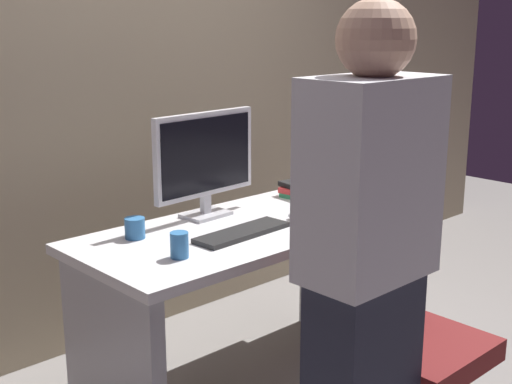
% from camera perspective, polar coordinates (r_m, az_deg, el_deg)
% --- Properties ---
extents(ground_plane, '(9.00, 9.00, 0.00)m').
position_cam_1_polar(ground_plane, '(3.20, -0.64, -15.55)').
color(ground_plane, gray).
extents(wall_back, '(6.40, 0.10, 3.00)m').
position_cam_1_polar(wall_back, '(3.48, -10.76, 12.50)').
color(wall_back, tan).
rests_on(wall_back, ground).
extents(desk, '(1.48, 0.68, 0.74)m').
position_cam_1_polar(desk, '(2.98, -0.66, -6.89)').
color(desk, white).
rests_on(desk, ground).
extents(office_chair, '(0.52, 0.52, 0.94)m').
position_cam_1_polar(office_chair, '(2.59, 11.97, -12.69)').
color(office_chair, black).
rests_on(office_chair, ground).
extents(person_at_desk, '(0.40, 0.24, 1.64)m').
position_cam_1_polar(person_at_desk, '(2.07, 9.02, -7.08)').
color(person_at_desk, '#262838').
rests_on(person_at_desk, ground).
extents(monitor, '(0.54, 0.15, 0.46)m').
position_cam_1_polar(monitor, '(2.97, -4.21, 2.76)').
color(monitor, silver).
rests_on(monitor, desk).
extents(keyboard, '(0.44, 0.15, 0.02)m').
position_cam_1_polar(keyboard, '(2.77, -1.14, -3.35)').
color(keyboard, '#262626').
rests_on(keyboard, desk).
extents(mouse, '(0.06, 0.10, 0.03)m').
position_cam_1_polar(mouse, '(2.96, 3.44, -2.05)').
color(mouse, white).
rests_on(mouse, desk).
extents(cup_near_keyboard, '(0.07, 0.07, 0.10)m').
position_cam_1_polar(cup_near_keyboard, '(2.51, -6.32, -4.36)').
color(cup_near_keyboard, '#3372B2').
rests_on(cup_near_keyboard, desk).
extents(cup_by_monitor, '(0.08, 0.08, 0.08)m').
position_cam_1_polar(cup_by_monitor, '(2.76, -9.94, -2.94)').
color(cup_by_monitor, '#3372B2').
rests_on(cup_by_monitor, desk).
extents(book_stack, '(0.20, 0.17, 0.07)m').
position_cam_1_polar(book_stack, '(3.37, 3.69, 0.27)').
color(book_stack, '#338C59').
rests_on(book_stack, desk).
extents(cell_phone, '(0.10, 0.16, 0.01)m').
position_cam_1_polar(cell_phone, '(3.04, 7.62, -1.95)').
color(cell_phone, black).
rests_on(cell_phone, desk).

